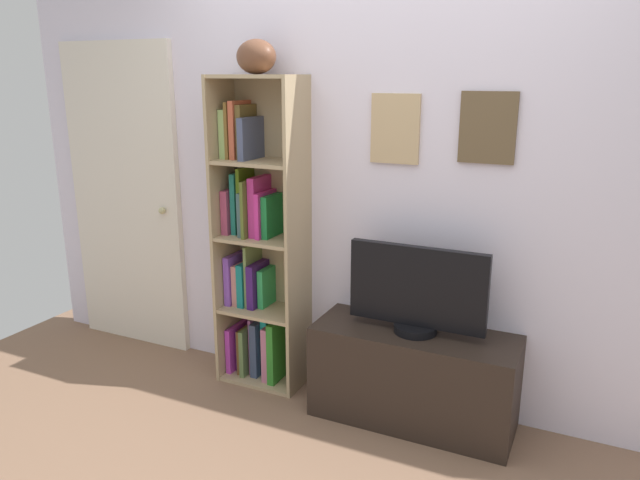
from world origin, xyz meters
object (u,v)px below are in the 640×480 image
Objects in this scene: bookshelf at (258,251)px; football at (256,57)px; door at (126,199)px; tv_stand at (413,377)px; television at (417,291)px.

football is at bearing -37.32° from bookshelf.
door is at bearing 175.24° from bookshelf.
football is 1.41m from door.
bookshelf is at bearing 142.68° from football.
television is at bearing 90.00° from tv_stand.
bookshelf is 1.70× the size of tv_stand.
football reaches higher than bookshelf.
door is at bearing 173.69° from football.
football is at bearing 176.58° from tv_stand.
football is at bearing -6.31° from door.
tv_stand is at bearing -90.00° from television.
football is at bearing 176.64° from television.
bookshelf is 1.08m from door.
television reaches higher than tv_stand.
bookshelf is 5.95× the size of football.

